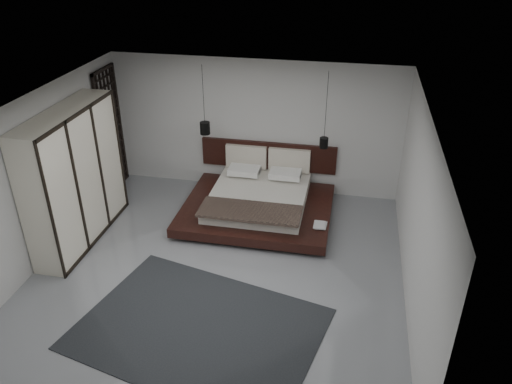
% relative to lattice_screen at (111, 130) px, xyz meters
% --- Properties ---
extents(floor, '(6.00, 6.00, 0.00)m').
position_rel_lattice_screen_xyz_m(floor, '(2.95, -2.45, -1.30)').
color(floor, gray).
rests_on(floor, ground).
extents(ceiling, '(6.00, 6.00, 0.00)m').
position_rel_lattice_screen_xyz_m(ceiling, '(2.95, -2.45, 1.50)').
color(ceiling, white).
rests_on(ceiling, wall_back).
extents(wall_back, '(6.00, 0.00, 6.00)m').
position_rel_lattice_screen_xyz_m(wall_back, '(2.95, 0.55, 0.10)').
color(wall_back, silver).
rests_on(wall_back, floor).
extents(wall_front, '(6.00, 0.00, 6.00)m').
position_rel_lattice_screen_xyz_m(wall_front, '(2.95, -5.45, 0.10)').
color(wall_front, silver).
rests_on(wall_front, floor).
extents(wall_left, '(0.00, 6.00, 6.00)m').
position_rel_lattice_screen_xyz_m(wall_left, '(-0.05, -2.45, 0.10)').
color(wall_left, silver).
rests_on(wall_left, floor).
extents(wall_right, '(0.00, 6.00, 6.00)m').
position_rel_lattice_screen_xyz_m(wall_right, '(5.95, -2.45, 0.10)').
color(wall_right, silver).
rests_on(wall_right, floor).
extents(lattice_screen, '(0.05, 0.90, 2.60)m').
position_rel_lattice_screen_xyz_m(lattice_screen, '(0.00, 0.00, 0.00)').
color(lattice_screen, black).
rests_on(lattice_screen, floor).
extents(bed, '(2.85, 2.42, 1.09)m').
position_rel_lattice_screen_xyz_m(bed, '(3.24, -0.55, -1.01)').
color(bed, black).
rests_on(bed, floor).
extents(book_lower, '(0.23, 0.30, 0.03)m').
position_rel_lattice_screen_xyz_m(book_lower, '(4.41, -1.21, -1.02)').
color(book_lower, '#99724C').
rests_on(book_lower, bed).
extents(book_upper, '(0.21, 0.29, 0.02)m').
position_rel_lattice_screen_xyz_m(book_upper, '(4.39, -1.24, -1.00)').
color(book_upper, '#99724C').
rests_on(book_upper, book_lower).
extents(pendant_left, '(0.20, 0.20, 1.38)m').
position_rel_lattice_screen_xyz_m(pendant_left, '(2.07, -0.09, 0.25)').
color(pendant_left, black).
rests_on(pendant_left, ceiling).
extents(pendant_right, '(0.17, 0.17, 1.48)m').
position_rel_lattice_screen_xyz_m(pendant_right, '(4.41, -0.09, 0.13)').
color(pendant_right, black).
rests_on(pendant_right, ceiling).
extents(wardrobe, '(0.58, 2.47, 2.42)m').
position_rel_lattice_screen_xyz_m(wardrobe, '(0.25, -1.98, -0.09)').
color(wardrobe, white).
rests_on(wardrobe, floor).
extents(rug, '(3.81, 3.10, 0.01)m').
position_rel_lattice_screen_xyz_m(rug, '(3.03, -3.88, -1.29)').
color(rug, black).
rests_on(rug, floor).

